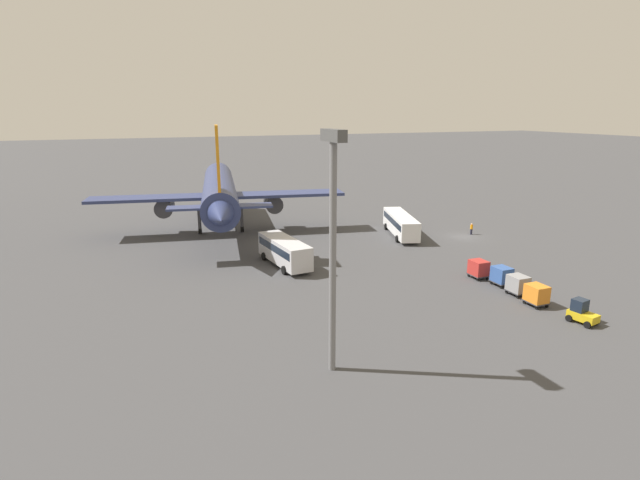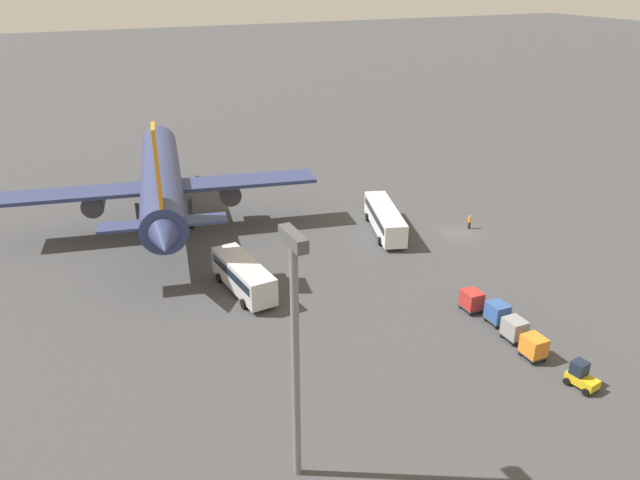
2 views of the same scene
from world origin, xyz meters
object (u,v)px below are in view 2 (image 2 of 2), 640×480
Objects in this scene: worker_person at (470,222)px; airplane at (161,180)px; baggage_tug at (581,376)px; cargo_cart_red at (472,300)px; cargo_cart_orange at (534,346)px; cargo_cart_blue at (497,312)px; cargo_cart_grey at (514,328)px; shuttle_bus_far at (243,274)px; shuttle_bus_near at (385,218)px.

airplane is at bearing 64.33° from worker_person.
baggage_tug is 13.17m from cargo_cart_red.
cargo_cart_orange is (4.53, 0.72, 0.25)m from baggage_tug.
baggage_tug reaches higher than cargo_cart_orange.
airplane is 43.11m from cargo_cart_blue.
cargo_cart_grey is at bearing 151.30° from worker_person.
cargo_cart_red is at bearing -7.89° from baggage_tug.
cargo_cart_blue is at bearing -9.06° from cargo_cart_orange.
worker_person is 25.70m from cargo_cart_grey.
cargo_cart_red reaches higher than worker_person.
cargo_cart_blue is (-19.66, 11.85, 0.32)m from worker_person.
airplane reaches higher than baggage_tug.
cargo_cart_red is at bearing 2.06° from cargo_cart_grey.
baggage_tug reaches higher than worker_person.
shuttle_bus_far is 5.96× the size of worker_person.
shuttle_bus_far reaches higher than cargo_cart_grey.
worker_person is (29.95, -12.05, -0.07)m from baggage_tug.
shuttle_bus_near is at bearing -3.94° from cargo_cart_blue.
baggage_tug is at bearing -171.03° from cargo_cart_orange.
cargo_cart_blue is at bearing 148.93° from worker_person.
airplane is 17.08× the size of baggage_tug.
cargo_cart_red is at bearing 13.67° from cargo_cart_blue.
shuttle_bus_far is 5.03× the size of cargo_cart_grey.
cargo_cart_grey is at bearing -177.94° from cargo_cart_red.
airplane reaches higher than worker_person.
cargo_cart_red is at bearing -168.65° from shuttle_bus_near.
baggage_tug is (-26.01, -19.01, -1.00)m from shuttle_bus_far.
cargo_cart_red is at bearing 143.22° from worker_person.
baggage_tug is 4.59m from cargo_cart_orange.
worker_person is (3.94, -31.06, -1.07)m from shuttle_bus_far.
cargo_cart_grey is (-39.16, -22.24, -5.04)m from airplane.
cargo_cart_orange is (-21.48, -18.29, -0.75)m from shuttle_bus_far.
shuttle_bus_far is 5.03× the size of cargo_cart_red.
shuttle_bus_far is 32.23m from baggage_tug.
baggage_tug is 1.26× the size of cargo_cart_red.
shuttle_bus_far is at bearing 55.24° from cargo_cart_red.
baggage_tug is at bearing -143.37° from airplane.
baggage_tug is 10.29m from cargo_cart_blue.
cargo_cart_orange is at bearing -167.16° from shuttle_bus_near.
baggage_tug is 1.26× the size of cargo_cart_blue.
cargo_cart_orange is (-42.03, -21.81, -5.04)m from airplane.
shuttle_bus_near is at bearing -6.45° from cargo_cart_red.
airplane is at bearing 27.42° from cargo_cart_orange.
cargo_cart_red is at bearing -135.78° from airplane.
shuttle_bus_near is (-13.04, -24.33, -4.33)m from airplane.
cargo_cart_grey is 5.76m from cargo_cart_red.
shuttle_bus_near reaches higher than cargo_cart_blue.
baggage_tug is (-33.53, 1.80, -0.96)m from shuttle_bus_near.
airplane is 40.33m from cargo_cart_red.
cargo_cart_orange and cargo_cart_grey have the same top height.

